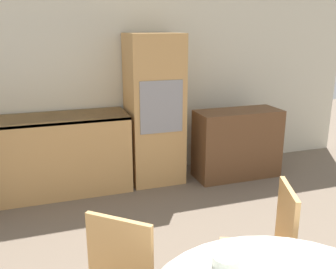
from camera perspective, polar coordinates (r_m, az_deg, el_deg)
The scene contains 6 objects.
wall_back at distance 4.67m, azimuth -8.55°, elevation 9.12°, with size 6.78×0.05×2.60m.
kitchen_counter at distance 4.46m, azimuth -22.98°, elevation -3.40°, with size 2.62×0.60×0.90m.
oven_unit at distance 4.52m, azimuth -2.13°, elevation 3.83°, with size 0.63×0.59×1.79m.
sideboard at distance 4.81m, azimuth 10.47°, elevation -1.39°, with size 1.07×0.45×0.86m.
chair_far_right at distance 2.54m, azimuth 15.11°, elevation -16.20°, with size 0.52×0.52×0.93m.
bowl_near at distance 1.91m, azimuth 8.90°, elevation -18.39°, with size 0.14×0.14×0.05m.
Camera 1 is at (-0.83, 0.18, 1.86)m, focal length 40.00 mm.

